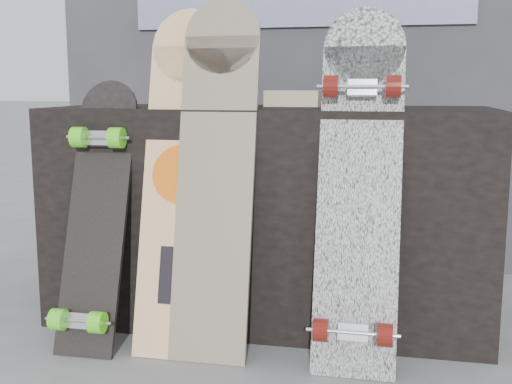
% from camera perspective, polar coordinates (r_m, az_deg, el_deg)
% --- Properties ---
extents(ground, '(60.00, 60.00, 0.00)m').
position_cam_1_polar(ground, '(2.09, -1.47, -15.47)').
color(ground, slate).
rests_on(ground, ground).
extents(vendor_table, '(1.60, 0.60, 0.80)m').
position_cam_1_polar(vendor_table, '(2.43, 1.20, -1.92)').
color(vendor_table, black).
rests_on(vendor_table, ground).
extents(booth, '(2.40, 0.22, 2.20)m').
position_cam_1_polar(booth, '(3.23, 4.11, 13.40)').
color(booth, '#35343A').
rests_on(booth, ground).
extents(merch_box_purple, '(0.18, 0.12, 0.10)m').
position_cam_1_polar(merch_box_purple, '(2.43, -6.61, 8.70)').
color(merch_box_purple, '#4F3E80').
rests_on(merch_box_purple, vendor_table).
extents(merch_box_small, '(0.14, 0.14, 0.12)m').
position_cam_1_polar(merch_box_small, '(2.29, 9.50, 8.84)').
color(merch_box_small, '#4F3E80').
rests_on(merch_box_small, vendor_table).
extents(merch_box_flat, '(0.22, 0.10, 0.06)m').
position_cam_1_polar(merch_box_flat, '(2.47, 3.42, 8.29)').
color(merch_box_flat, '#D1B78C').
rests_on(merch_box_flat, vendor_table).
extents(longboard_geisha, '(0.26, 0.32, 1.14)m').
position_cam_1_polar(longboard_geisha, '(2.15, -6.59, 2.00)').
color(longboard_geisha, beige).
rests_on(longboard_geisha, ground).
extents(longboard_celtic, '(0.26, 0.29, 1.17)m').
position_cam_1_polar(longboard_celtic, '(2.10, -3.56, 2.34)').
color(longboard_celtic, beige).
rests_on(longboard_celtic, ground).
extents(longboard_cascadia, '(0.26, 0.36, 1.13)m').
position_cam_1_polar(longboard_cascadia, '(2.02, 9.17, 0.94)').
color(longboard_cascadia, white).
rests_on(longboard_cascadia, ground).
extents(skateboard_dark, '(0.21, 0.37, 0.90)m').
position_cam_1_polar(skateboard_dark, '(2.23, -14.01, -1.62)').
color(skateboard_dark, black).
rests_on(skateboard_dark, ground).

